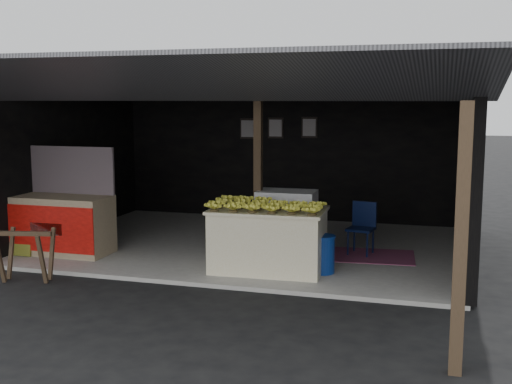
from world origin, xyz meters
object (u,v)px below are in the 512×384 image
(neighbor_stall, at_px, (60,222))
(plastic_chair, at_px, (363,224))
(white_crate, at_px, (287,222))
(water_barrel, at_px, (322,255))
(sawhorse, at_px, (26,250))
(banana_table, at_px, (268,240))

(neighbor_stall, distance_m, plastic_chair, 4.84)
(white_crate, bearing_deg, water_barrel, -54.06)
(sawhorse, relative_size, plastic_chair, 0.91)
(white_crate, distance_m, sawhorse, 3.93)
(banana_table, xyz_separation_m, water_barrel, (0.77, 0.09, -0.20))
(neighbor_stall, bearing_deg, banana_table, -1.80)
(banana_table, relative_size, sawhorse, 2.20)
(banana_table, bearing_deg, water_barrel, 4.27)
(white_crate, bearing_deg, plastic_chair, 13.84)
(banana_table, height_order, neighbor_stall, neighbor_stall)
(white_crate, xyz_separation_m, sawhorse, (-3.11, -2.41, -0.12))
(water_barrel, bearing_deg, neighbor_stall, 179.89)
(white_crate, distance_m, plastic_chair, 1.21)
(white_crate, height_order, plastic_chair, white_crate)
(white_crate, bearing_deg, banana_table, -92.29)
(banana_table, bearing_deg, sawhorse, -159.28)
(sawhorse, distance_m, plastic_chair, 5.07)
(white_crate, xyz_separation_m, neighbor_stall, (-3.50, -0.98, 0.00))
(white_crate, xyz_separation_m, plastic_chair, (1.17, 0.33, -0.02))
(water_barrel, bearing_deg, white_crate, 127.78)
(banana_table, height_order, white_crate, white_crate)
(neighbor_stall, height_order, water_barrel, neighbor_stall)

